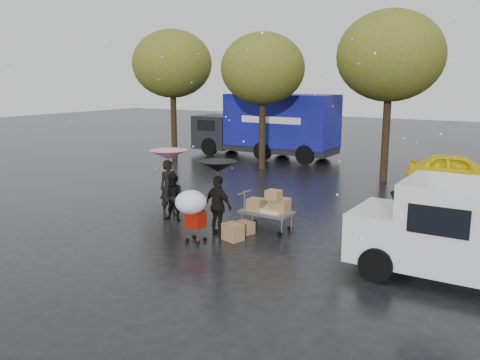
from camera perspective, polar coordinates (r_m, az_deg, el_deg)
The scene contains 14 objects.
ground at distance 14.94m, azimuth -4.89°, elevation -5.61°, with size 90.00×90.00×0.00m, color black.
person_pink at distance 16.42m, azimuth -7.94°, elevation -0.88°, with size 0.66×0.43×1.80m, color black.
person_middle at distance 15.77m, azimuth -7.45°, elevation -1.97°, with size 0.72×0.56×1.48m, color black.
person_black at distance 14.20m, azimuth -2.45°, elevation -2.91°, with size 1.00×0.42×1.71m, color black.
umbrella_pink at distance 16.23m, azimuth -8.05°, elevation 2.81°, with size 1.20×1.20×2.12m.
umbrella_black at distance 13.97m, azimuth -2.49°, elevation 1.51°, with size 1.07×1.07×2.12m.
vendor_cart at distance 14.59m, azimuth 3.29°, elevation -3.04°, with size 1.52×0.80×1.27m.
shopping_cart at distance 13.46m, azimuth -5.44°, elevation -2.82°, with size 0.84×0.84×1.46m.
white_van at distance 11.87m, azimuth 25.07°, elevation -5.33°, with size 4.91×2.18×2.20m.
blue_truck at distance 28.35m, azimuth 3.15°, elevation 6.10°, with size 8.30×2.60×3.50m.
box_ground_near at distance 13.92m, azimuth -0.80°, elevation -5.85°, with size 0.51×0.41×0.46m, color olive.
box_ground_far at distance 14.54m, azimuth 0.62°, elevation -5.31°, with size 0.46×0.36×0.36m, color olive.
yellow_taxi at distance 22.68m, azimuth 23.23°, elevation 1.09°, with size 1.57×3.91×1.33m, color yellow.
tree_row at distance 23.25m, azimuth 9.27°, elevation 12.88°, with size 21.60×4.40×7.12m.
Camera 1 is at (8.63, -11.39, 4.35)m, focal length 38.00 mm.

